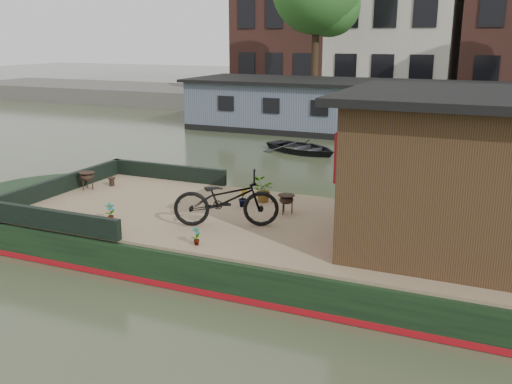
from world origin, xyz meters
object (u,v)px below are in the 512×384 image
at_px(potted_plant_a, 110,212).
at_px(bicycle, 226,199).
at_px(cabin, 474,172).
at_px(brazier_front, 286,204).
at_px(brazier_rear, 87,181).
at_px(dinghy, 302,144).

bearing_deg(potted_plant_a, bicycle, 16.61).
height_order(cabin, brazier_front, cabin).
bearing_deg(brazier_rear, cabin, -3.29).
distance_m(bicycle, brazier_front, 1.33).
distance_m(cabin, dinghy, 11.09).
bearing_deg(potted_plant_a, dinghy, 89.77).
relative_size(bicycle, potted_plant_a, 5.43).
relative_size(potted_plant_a, brazier_front, 0.93).
distance_m(cabin, brazier_rear, 7.87).
bearing_deg(bicycle, brazier_front, -57.10).
distance_m(cabin, potted_plant_a, 6.16).
bearing_deg(brazier_front, potted_plant_a, -148.37).
bearing_deg(dinghy, cabin, -123.99).
bearing_deg(cabin, brazier_rear, 176.71).
distance_m(potted_plant_a, brazier_rear, 2.42).
relative_size(cabin, bicycle, 2.18).
bearing_deg(potted_plant_a, brazier_front, 31.63).
xyz_separation_m(cabin, brazier_front, (-3.22, 0.54, -1.05)).
height_order(bicycle, dinghy, bicycle).
distance_m(brazier_front, dinghy, 9.13).
height_order(bicycle, brazier_front, bicycle).
height_order(brazier_front, dinghy, brazier_front).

